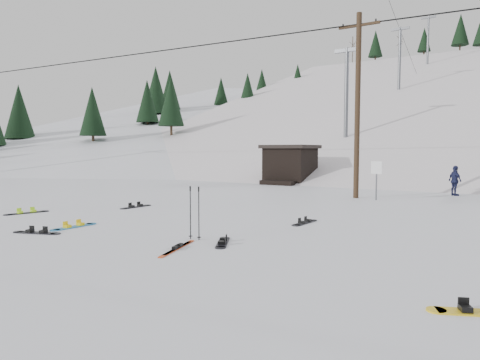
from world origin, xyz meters
The scene contains 20 objects.
ground centered at (0.00, 0.00, 0.00)m, with size 200.00×200.00×0.00m, color silver.
ski_slope centered at (0.00, 55.00, -12.00)m, with size 60.00×75.00×45.00m, color silver.
ridge_left centered at (-36.00, 48.00, -11.00)m, with size 34.00×85.00×38.00m, color silver.
treeline_left centered at (-34.00, 40.00, 0.00)m, with size 20.00×64.00×10.00m, color black, non-canonical shape.
treeline_crest centered at (0.00, 86.00, 0.00)m, with size 50.00×6.00×10.00m, color black, non-canonical shape.
utility_pole centered at (2.00, 14.00, 4.68)m, with size 2.00×0.26×9.00m.
trail_sign centered at (3.10, 13.58, 1.27)m, with size 0.50×0.09×1.85m.
lift_hut centered at (-5.00, 20.94, 1.36)m, with size 3.40×4.10×2.75m.
lift_tower_near centered at (-4.00, 30.00, 7.86)m, with size 2.20×0.36×8.00m.
lift_tower_mid centered at (-4.00, 50.00, 14.36)m, with size 2.20×0.36×8.00m.
lift_tower_far centered at (-4.00, 70.00, 20.86)m, with size 2.20×0.36×8.00m.
hero_snowboard centered at (-2.82, 1.33, 0.03)m, with size 0.30×1.60×0.11m.
hero_skis centered at (1.79, 0.84, 0.03)m, with size 0.63×1.81×0.10m.
ski_poles centered at (1.45, 1.94, 0.73)m, with size 0.39×0.10×1.42m.
board_scatter_a centered at (-2.88, 0.15, 0.03)m, with size 1.44×0.69×0.11m.
board_scatter_b centered at (-4.65, 5.65, 0.03)m, with size 0.34×1.60×0.11m.
board_scatter_c centered at (-6.84, 2.21, 0.03)m, with size 0.59×1.59×0.11m.
board_scatter_d centered at (2.35, 1.95, 0.03)m, with size 0.82×1.27×0.10m.
board_scatter_f centered at (2.88, 5.85, 0.03)m, with size 0.34×1.48×0.10m.
skier_navy centered at (6.01, 17.84, 0.79)m, with size 0.92×0.38×1.57m, color #1A1D42.
Camera 1 is at (8.53, -6.89, 2.37)m, focal length 32.00 mm.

